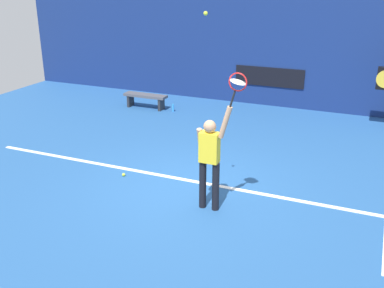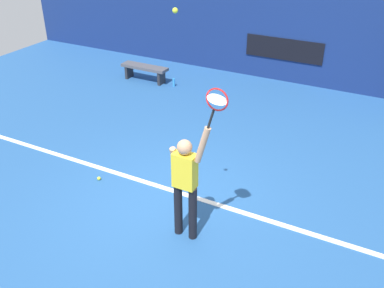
% 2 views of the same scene
% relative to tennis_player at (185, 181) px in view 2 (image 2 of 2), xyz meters
% --- Properties ---
extents(ground_plane, '(18.00, 18.00, 0.00)m').
position_rel_tennis_player_xyz_m(ground_plane, '(-0.69, 0.61, -1.01)').
color(ground_plane, '#23518C').
extents(back_wall, '(18.00, 0.20, 3.51)m').
position_rel_tennis_player_xyz_m(back_wall, '(-0.69, 7.19, 0.74)').
color(back_wall, navy).
rests_on(back_wall, ground_plane).
extents(sponsor_banner_center, '(2.20, 0.03, 0.60)m').
position_rel_tennis_player_xyz_m(sponsor_banner_center, '(-0.69, 7.07, -0.08)').
color(sponsor_banner_center, black).
extents(court_baseline, '(10.00, 0.10, 0.01)m').
position_rel_tennis_player_xyz_m(court_baseline, '(-0.69, 0.91, -1.00)').
color(court_baseline, white).
rests_on(court_baseline, ground_plane).
extents(tennis_player, '(0.64, 0.31, 1.98)m').
position_rel_tennis_player_xyz_m(tennis_player, '(0.00, 0.00, 0.00)').
color(tennis_player, black).
rests_on(tennis_player, ground_plane).
extents(tennis_racket, '(0.39, 0.27, 0.63)m').
position_rel_tennis_player_xyz_m(tennis_racket, '(0.46, -0.00, 1.35)').
color(tennis_racket, black).
extents(tennis_ball, '(0.07, 0.07, 0.07)m').
position_rel_tennis_player_xyz_m(tennis_ball, '(-0.08, -0.07, 2.44)').
color(tennis_ball, '#CCE033').
extents(court_bench, '(1.40, 0.36, 0.45)m').
position_rel_tennis_player_xyz_m(court_bench, '(-4.17, 5.27, -0.67)').
color(court_bench, '#4C4C51').
rests_on(court_bench, ground_plane).
extents(water_bottle, '(0.07, 0.07, 0.24)m').
position_rel_tennis_player_xyz_m(water_bottle, '(-3.22, 5.27, -0.89)').
color(water_bottle, '#338CD8').
rests_on(water_bottle, ground_plane).
extents(spare_ball, '(0.07, 0.07, 0.07)m').
position_rel_tennis_player_xyz_m(spare_ball, '(-2.16, 0.58, -0.98)').
color(spare_ball, '#CCE033').
rests_on(spare_ball, ground_plane).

